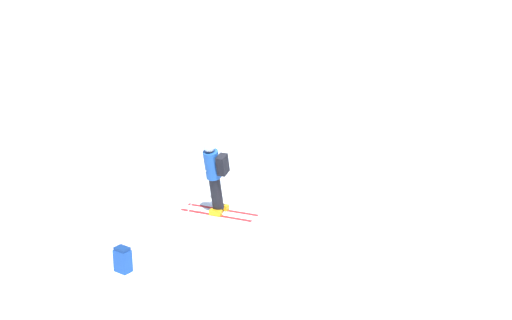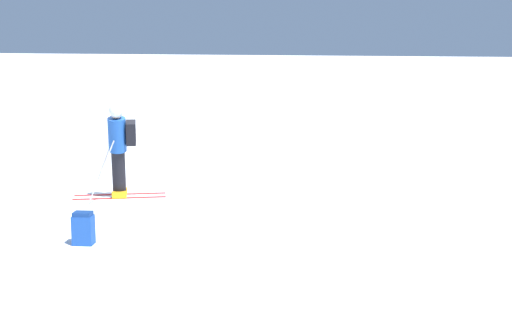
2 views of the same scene
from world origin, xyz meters
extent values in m
plane|color=white|center=(0.00, 0.00, 0.00)|extent=(300.00, 300.00, 0.00)
cube|color=red|center=(0.64, -0.09, 0.01)|extent=(1.02, 1.57, 0.01)
cube|color=red|center=(0.94, 0.09, 0.01)|extent=(1.02, 1.57, 0.01)
cube|color=orange|center=(0.64, -0.09, 0.07)|extent=(0.27, 0.31, 0.12)
cube|color=orange|center=(0.94, 0.09, 0.07)|extent=(0.27, 0.31, 0.12)
cylinder|color=black|center=(0.90, 0.07, 0.54)|extent=(0.52, 0.46, 0.88)
cylinder|color=#194799|center=(1.05, 0.16, 1.26)|extent=(0.59, 0.54, 0.72)
sphere|color=tan|center=(1.14, 0.22, 1.70)|extent=(0.37, 0.35, 0.29)
sphere|color=silver|center=(1.15, 0.22, 1.72)|extent=(0.42, 0.41, 0.33)
cube|color=black|center=(0.92, 0.39, 1.29)|extent=(0.41, 0.35, 0.49)
cylinder|color=#B7B7BC|center=(0.72, -0.40, 0.64)|extent=(0.38, 0.83, 1.30)
cylinder|color=#B7B7BC|center=(1.43, 0.05, 0.59)|extent=(0.39, 0.40, 1.19)
cube|color=#194293|center=(3.84, 1.44, 0.22)|extent=(0.30, 0.35, 0.44)
cube|color=navy|center=(3.84, 1.44, 0.47)|extent=(0.27, 0.32, 0.06)
camera|label=1|loc=(8.76, 12.88, 6.23)|focal=50.00mm
camera|label=2|loc=(12.25, 7.90, 2.98)|focal=50.00mm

